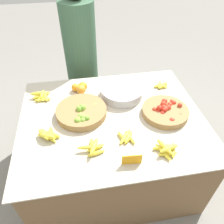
# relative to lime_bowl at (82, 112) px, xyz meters

# --- Properties ---
(ground_plane) EXTENTS (12.00, 12.00, 0.00)m
(ground_plane) POSITION_rel_lime_bowl_xyz_m (0.23, -0.06, -0.76)
(ground_plane) COLOR gray
(market_table) EXTENTS (1.43, 1.18, 0.73)m
(market_table) POSITION_rel_lime_bowl_xyz_m (0.23, -0.06, -0.40)
(market_table) COLOR brown
(market_table) RESTS_ON ground_plane
(lime_bowl) EXTENTS (0.40, 0.40, 0.10)m
(lime_bowl) POSITION_rel_lime_bowl_xyz_m (0.00, 0.00, 0.00)
(lime_bowl) COLOR olive
(lime_bowl) RESTS_ON market_table
(tomato_basket) EXTENTS (0.36, 0.36, 0.09)m
(tomato_basket) POSITION_rel_lime_bowl_xyz_m (0.65, -0.10, -0.00)
(tomato_basket) COLOR olive
(tomato_basket) RESTS_ON market_table
(orange_pile) EXTENTS (0.14, 0.13, 0.08)m
(orange_pile) POSITION_rel_lime_bowl_xyz_m (0.01, 0.32, 0.01)
(orange_pile) COLOR orange
(orange_pile) RESTS_ON market_table
(metal_bowl) EXTENTS (0.36, 0.36, 0.08)m
(metal_bowl) POSITION_rel_lime_bowl_xyz_m (0.36, 0.19, 0.01)
(metal_bowl) COLOR #B7B7BF
(metal_bowl) RESTS_ON market_table
(price_sign) EXTENTS (0.13, 0.02, 0.08)m
(price_sign) POSITION_rel_lime_bowl_xyz_m (0.28, -0.51, 0.01)
(price_sign) COLOR orange
(price_sign) RESTS_ON market_table
(banana_bunch_front_right) EXTENTS (0.17, 0.17, 0.06)m
(banana_bunch_front_right) POSITION_rel_lime_bowl_xyz_m (0.53, -0.46, -0.01)
(banana_bunch_front_right) COLOR yellow
(banana_bunch_front_right) RESTS_ON market_table
(banana_bunch_front_left) EXTENTS (0.19, 0.17, 0.06)m
(banana_bunch_front_left) POSITION_rel_lime_bowl_xyz_m (0.05, -0.37, -0.01)
(banana_bunch_front_left) COLOR yellow
(banana_bunch_front_left) RESTS_ON market_table
(banana_bunch_back_center) EXTENTS (0.17, 0.15, 0.06)m
(banana_bunch_back_center) POSITION_rel_lime_bowl_xyz_m (-0.32, 0.27, -0.01)
(banana_bunch_back_center) COLOR yellow
(banana_bunch_back_center) RESTS_ON market_table
(banana_bunch_middle_right) EXTENTS (0.16, 0.13, 0.04)m
(banana_bunch_middle_right) POSITION_rel_lime_bowl_xyz_m (0.75, 0.26, -0.02)
(banana_bunch_middle_right) COLOR yellow
(banana_bunch_middle_right) RESTS_ON market_table
(banana_bunch_middle_left) EXTENTS (0.18, 0.16, 0.06)m
(banana_bunch_middle_left) POSITION_rel_lime_bowl_xyz_m (-0.25, -0.20, -0.01)
(banana_bunch_middle_left) COLOR yellow
(banana_bunch_middle_left) RESTS_ON market_table
(banana_bunch_front_center) EXTENTS (0.13, 0.15, 0.03)m
(banana_bunch_front_center) POSITION_rel_lime_bowl_xyz_m (0.30, -0.30, -0.02)
(banana_bunch_front_center) COLOR yellow
(banana_bunch_front_center) RESTS_ON market_table
(vendor_person) EXTENTS (0.34, 0.34, 1.53)m
(vendor_person) POSITION_rel_lime_bowl_xyz_m (0.05, 0.87, -0.06)
(vendor_person) COLOR #385B42
(vendor_person) RESTS_ON ground_plane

